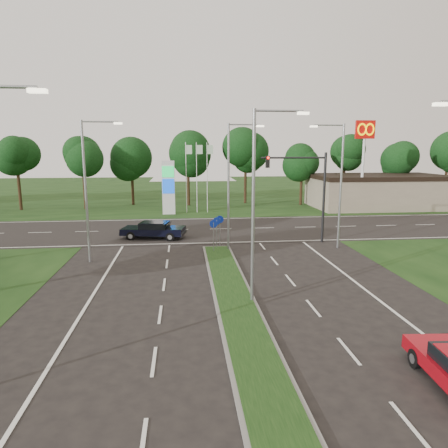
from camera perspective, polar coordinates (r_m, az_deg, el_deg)
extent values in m
plane|color=black|center=(14.10, 5.01, -20.27)|extent=(160.00, 160.00, 0.00)
cube|color=black|center=(67.30, -3.83, 4.44)|extent=(160.00, 50.00, 0.02)
cube|color=black|center=(36.66, -2.04, -0.75)|extent=(160.00, 12.00, 0.02)
cube|color=slate|center=(17.57, 2.50, -13.46)|extent=(2.00, 26.00, 0.12)
cube|color=gray|center=(53.97, 21.08, 4.36)|extent=(16.00, 9.00, 4.00)
cylinder|color=gray|center=(18.35, 4.18, 2.05)|extent=(0.16, 0.16, 9.00)
cylinder|color=gray|center=(18.45, 7.87, 15.73)|extent=(2.20, 0.10, 0.10)
cube|color=#FFF2CC|center=(18.72, 11.25, 15.24)|extent=(0.50, 0.22, 0.12)
cylinder|color=gray|center=(28.18, 0.64, 5.07)|extent=(0.16, 0.16, 9.00)
cylinder|color=gray|center=(28.24, 2.94, 14.01)|extent=(2.20, 0.10, 0.10)
cube|color=#FFF2CC|center=(28.42, 5.20, 13.75)|extent=(0.50, 0.22, 0.12)
cube|color=#FFF2CC|center=(12.59, -25.10, 16.83)|extent=(0.50, 0.22, 0.12)
cylinder|color=gray|center=(26.72, -19.13, 4.18)|extent=(0.16, 0.16, 9.00)
cylinder|color=gray|center=(26.40, -17.34, 13.79)|extent=(2.20, 0.10, 0.10)
cube|color=#FFF2CC|center=(26.21, -14.90, 13.72)|extent=(0.50, 0.22, 0.12)
cylinder|color=gray|center=(30.22, 16.34, 5.02)|extent=(0.16, 0.16, 9.00)
cylinder|color=gray|center=(29.75, 14.77, 13.51)|extent=(2.20, 0.10, 0.10)
cube|color=#FFF2CC|center=(29.38, 12.70, 13.44)|extent=(0.50, 0.22, 0.12)
cube|color=#FFF2CC|center=(16.70, 28.53, 14.78)|extent=(0.50, 0.22, 0.12)
cylinder|color=black|center=(32.00, 14.07, 3.62)|extent=(0.20, 0.20, 7.00)
cylinder|color=black|center=(31.03, 9.93, 9.31)|extent=(5.00, 0.14, 0.14)
cube|color=black|center=(30.55, 6.26, 8.82)|extent=(0.28, 0.28, 0.90)
sphere|color=#FF190C|center=(30.37, 6.34, 9.38)|extent=(0.20, 0.20, 0.20)
cylinder|color=gray|center=(28.12, -1.49, -1.97)|extent=(0.06, 0.06, 2.20)
cylinder|color=#0C26A5|center=(27.92, -1.50, 0.04)|extent=(0.56, 0.04, 0.56)
cylinder|color=gray|center=(29.12, -1.05, -1.53)|extent=(0.06, 0.06, 2.20)
cylinder|color=#0C26A5|center=(28.92, -1.06, 0.41)|extent=(0.56, 0.04, 0.56)
cylinder|color=gray|center=(29.82, -0.59, -1.23)|extent=(0.06, 0.06, 2.20)
cylinder|color=#0C26A5|center=(29.64, -0.60, 0.66)|extent=(0.56, 0.04, 0.56)
cube|color=silver|center=(45.09, -7.94, 5.14)|extent=(1.40, 0.30, 6.00)
cube|color=#0CA53F|center=(44.78, -8.01, 7.41)|extent=(1.30, 0.08, 1.20)
cube|color=#0C3FBF|center=(44.90, -7.95, 5.38)|extent=(1.30, 0.08, 1.60)
cylinder|color=silver|center=(45.98, -5.42, 6.55)|extent=(0.08, 0.08, 8.00)
cube|color=#B2D8B2|center=(45.87, -5.05, 10.55)|extent=(0.70, 0.02, 1.00)
cylinder|color=silver|center=(46.01, -3.92, 6.58)|extent=(0.08, 0.08, 8.00)
cube|color=#B2D8B2|center=(45.91, -3.53, 10.57)|extent=(0.70, 0.02, 1.00)
cylinder|color=silver|center=(46.06, -2.42, 6.60)|extent=(0.08, 0.08, 8.00)
cube|color=#B2D8B2|center=(45.97, -2.01, 10.58)|extent=(0.70, 0.02, 1.00)
cylinder|color=silver|center=(48.42, 19.19, 7.40)|extent=(0.30, 0.30, 10.00)
cube|color=#BF0C07|center=(48.42, 19.51, 12.60)|extent=(2.20, 0.35, 2.00)
torus|color=#FFC600|center=(48.03, 19.13, 12.65)|extent=(1.06, 0.16, 1.06)
torus|color=#FFC600|center=(48.41, 20.12, 12.57)|extent=(1.06, 0.16, 1.06)
cylinder|color=black|center=(52.16, -3.25, 5.08)|extent=(0.36, 0.36, 4.40)
sphere|color=black|center=(51.92, -3.30, 9.80)|extent=(6.00, 6.00, 6.00)
sphere|color=black|center=(51.74, -2.96, 10.91)|extent=(4.80, 4.80, 4.80)
cylinder|color=black|center=(15.50, 25.63, -16.95)|extent=(0.25, 0.66, 0.64)
cube|color=black|center=(33.30, -10.04, -0.97)|extent=(5.34, 3.03, 0.51)
cube|color=black|center=(33.18, -9.90, -0.14)|extent=(2.52, 2.16, 0.48)
cube|color=black|center=(33.14, -9.92, 0.27)|extent=(2.11, 1.98, 0.05)
cylinder|color=black|center=(32.95, -13.17, -1.70)|extent=(0.74, 0.37, 0.71)
cylinder|color=black|center=(34.71, -12.17, -1.04)|extent=(0.74, 0.37, 0.71)
cylinder|color=black|center=(32.06, -7.71, -1.85)|extent=(0.74, 0.37, 0.71)
cylinder|color=black|center=(33.86, -6.97, -1.17)|extent=(0.74, 0.37, 0.71)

